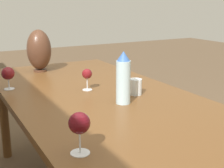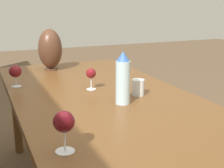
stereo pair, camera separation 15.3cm
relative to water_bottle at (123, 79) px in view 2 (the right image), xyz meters
The scene contains 7 objects.
dining_table 0.20m from the water_bottle, 102.45° to the left, with size 2.48×0.99×0.72m.
water_bottle is the anchor object (origin of this frame).
water_tumbler 0.20m from the water_bottle, 54.88° to the right, with size 0.07×0.07×0.09m.
vase 0.99m from the water_bottle, ahead, with size 0.18×0.18×0.32m.
wine_glass_0 0.75m from the water_bottle, 39.63° to the left, with size 0.08×0.08×0.14m.
wine_glass_2 0.59m from the water_bottle, 134.21° to the left, with size 0.08×0.08×0.15m.
wine_glass_3 0.33m from the water_bottle, 10.64° to the left, with size 0.06×0.06×0.13m.
Camera 2 is at (-1.41, 0.63, 1.25)m, focal length 50.00 mm.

